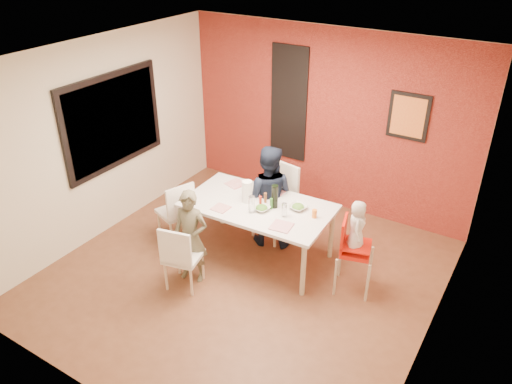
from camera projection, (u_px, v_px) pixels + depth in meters
The scene contains 35 objects.
ground at pixel (244, 274), 6.32m from camera, with size 4.50×4.50×0.00m, color brown.
ceiling at pixel (240, 61), 5.02m from camera, with size 4.50×4.50×0.02m, color white.
wall_back at pixel (326, 120), 7.34m from camera, with size 4.50×0.02×2.70m, color beige.
wall_front at pixel (89, 290), 4.00m from camera, with size 4.50×0.02×2.70m, color beige.
wall_left at pixel (102, 139), 6.71m from camera, with size 0.02×4.50×2.70m, color beige.
wall_right at pixel (445, 239), 4.63m from camera, with size 0.02×4.50×2.70m, color beige.
brick_accent_wall at pixel (325, 120), 7.33m from camera, with size 4.50×0.02×2.70m, color maroon.
picture_window_frame at pixel (113, 121), 6.75m from camera, with size 0.05×1.70×1.30m, color black.
picture_window_pane at pixel (114, 121), 6.74m from camera, with size 0.02×1.55×1.15m, color black.
glassblock_strip at pixel (289, 104), 7.52m from camera, with size 0.55×0.03×1.70m, color silver.
glassblock_surround at pixel (289, 104), 7.52m from camera, with size 0.60×0.03×1.76m, color black.
art_print_frame at pixel (408, 116), 6.62m from camera, with size 0.54×0.03×0.64m, color black.
art_print_canvas at pixel (408, 117), 6.60m from camera, with size 0.44×0.01×0.54m, color orange.
dining_table at pixel (258, 209), 6.34m from camera, with size 1.91×1.11×0.78m.
chair_near at pixel (180, 255), 5.85m from camera, with size 0.49×0.49×0.88m.
chair_far at pixel (278, 197), 6.87m from camera, with size 0.57×0.57×1.06m.
chair_left at pixel (178, 210), 6.74m from camera, with size 0.54×0.54×0.90m.
high_chair at pixel (352, 248), 5.82m from camera, with size 0.49×0.49×0.96m.
child_near at pixel (191, 237), 5.98m from camera, with size 0.44×0.29×1.21m, color brown.
child_far at pixel (268, 196), 6.63m from camera, with size 0.70×0.54×1.43m, color black.
toddler at pixel (357, 226), 5.67m from camera, with size 0.31×0.20×0.64m, color beige.
plate_near_left at pixel (221, 208), 6.22m from camera, with size 0.20×0.20×0.01m, color silver.
plate_far_mid at pixel (273, 193), 6.57m from camera, with size 0.24×0.24×0.01m, color white.
plate_near_right at pixel (281, 226), 5.86m from camera, with size 0.24×0.24×0.01m, color silver.
plate_far_left at pixel (236, 184), 6.79m from camera, with size 0.23×0.23×0.01m, color white.
salad_bowl_a at pixel (262, 208), 6.18m from camera, with size 0.20×0.20×0.05m, color white.
salad_bowl_b at pixel (298, 207), 6.20m from camera, with size 0.22×0.22×0.05m, color silver.
wine_bottle at pixel (275, 197), 6.18m from camera, with size 0.08×0.08×0.31m, color black.
wine_glass_a at pixel (252, 204), 6.09m from camera, with size 0.08×0.08×0.22m, color white.
wine_glass_b at pixel (284, 210), 6.02m from camera, with size 0.06×0.06×0.18m, color white.
paper_towel_roll at pixel (247, 191), 6.31m from camera, with size 0.13×0.13×0.29m, color white.
condiment_red at pixel (260, 201), 6.25m from camera, with size 0.04×0.04×0.14m, color red.
condiment_green at pixel (271, 204), 6.19m from camera, with size 0.04×0.04×0.15m, color #2D6E24.
condiment_brown at pixel (265, 198), 6.32m from camera, with size 0.04×0.04×0.14m, color brown.
sippy_cup at pixel (314, 214), 6.02m from camera, with size 0.06×0.06×0.10m, color orange.
Camera 1 is at (2.78, -4.19, 3.97)m, focal length 35.00 mm.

